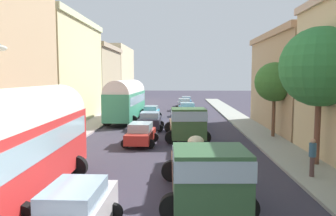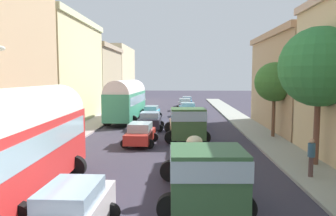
# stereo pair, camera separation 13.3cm
# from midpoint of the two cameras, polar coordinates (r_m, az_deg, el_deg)

# --- Properties ---
(ground_plane) EXTENTS (154.00, 154.00, 0.00)m
(ground_plane) POSITION_cam_midpoint_polar(r_m,az_deg,el_deg) (30.97, 0.08, -3.00)
(ground_plane) COLOR #373340
(sidewalk_left) EXTENTS (2.50, 70.00, 0.14)m
(sidewalk_left) POSITION_cam_midpoint_polar(r_m,az_deg,el_deg) (32.04, -13.01, -2.73)
(sidewalk_left) COLOR #A39696
(sidewalk_left) RESTS_ON ground
(sidewalk_right) EXTENTS (2.50, 70.00, 0.14)m
(sidewalk_right) POSITION_cam_midpoint_polar(r_m,az_deg,el_deg) (31.56, 13.37, -2.86)
(sidewalk_right) COLOR #999D94
(sidewalk_right) RESTS_ON ground
(building_left_2) EXTENTS (4.52, 14.18, 10.36)m
(building_left_2) POSITION_cam_midpoint_polar(r_m,az_deg,el_deg) (34.77, -17.56, 6.28)
(building_left_2) COLOR beige
(building_left_2) RESTS_ON ground
(building_left_3) EXTENTS (6.53, 12.90, 8.85)m
(building_left_3) POSITION_cam_midpoint_polar(r_m,az_deg,el_deg) (48.21, -13.05, 5.20)
(building_left_3) COLOR tan
(building_left_3) RESTS_ON ground
(building_left_4) EXTENTS (4.76, 14.72, 9.96)m
(building_left_4) POSITION_cam_midpoint_polar(r_m,az_deg,el_deg) (61.87, -9.12, 5.78)
(building_left_4) COLOR beige
(building_left_4) RESTS_ON ground
(building_right_2) EXTENTS (5.95, 12.87, 8.26)m
(building_right_2) POSITION_cam_midpoint_polar(r_m,az_deg,el_deg) (30.34, 21.66, 4.32)
(building_right_2) COLOR tan
(building_right_2) RESTS_ON ground
(parked_bus_0) EXTENTS (3.47, 8.93, 4.17)m
(parked_bus_0) POSITION_cam_midpoint_polar(r_m,az_deg,el_deg) (13.08, -24.20, -4.89)
(parked_bus_0) COLOR red
(parked_bus_0) RESTS_ON ground
(parked_bus_1) EXTENTS (3.52, 9.81, 4.20)m
(parked_bus_1) POSITION_cam_midpoint_polar(r_m,az_deg,el_deg) (33.43, -7.38, 1.59)
(parked_bus_1) COLOR #3A916A
(parked_bus_1) RESTS_ON ground
(cargo_truck_0) EXTENTS (3.30, 6.91, 2.35)m
(cargo_truck_0) POSITION_cam_midpoint_polar(r_m,az_deg,el_deg) (11.70, 6.12, -10.93)
(cargo_truck_0) COLOR #315835
(cargo_truck_0) RESTS_ON ground
(cargo_truck_1) EXTENTS (3.38, 7.46, 2.46)m
(cargo_truck_1) POSITION_cam_midpoint_polar(r_m,az_deg,el_deg) (23.52, 3.10, -2.67)
(cargo_truck_1) COLOR #375A31
(cargo_truck_1) RESTS_ON ground
(car_0) EXTENTS (2.17, 3.82, 1.56)m
(car_0) POSITION_cam_midpoint_polar(r_m,az_deg,el_deg) (30.63, 3.24, -1.64)
(car_0) COLOR silver
(car_0) RESTS_ON ground
(car_1) EXTENTS (2.47, 3.77, 1.56)m
(car_1) POSITION_cam_midpoint_polar(r_m,az_deg,el_deg) (38.07, 3.22, -0.22)
(car_1) COLOR #3C93BC
(car_1) RESTS_ON ground
(car_2) EXTENTS (2.31, 3.83, 1.62)m
(car_2) POSITION_cam_midpoint_polar(r_m,az_deg,el_deg) (44.30, 2.72, 0.61)
(car_2) COLOR gray
(car_2) RESTS_ON ground
(car_3) EXTENTS (2.11, 3.90, 1.49)m
(car_3) POSITION_cam_midpoint_polar(r_m,az_deg,el_deg) (50.95, 3.09, 1.17)
(car_3) COLOR #3C8ECA
(car_3) RESTS_ON ground
(car_4) EXTENTS (2.23, 4.11, 1.59)m
(car_4) POSITION_cam_midpoint_polar(r_m,az_deg,el_deg) (9.85, -16.26, -17.12)
(car_4) COLOR silver
(car_4) RESTS_ON ground
(car_5) EXTENTS (2.28, 3.80, 1.48)m
(car_5) POSITION_cam_midpoint_polar(r_m,az_deg,el_deg) (22.16, -4.91, -4.47)
(car_5) COLOR red
(car_5) RESTS_ON ground
(car_6) EXTENTS (2.40, 3.68, 1.51)m
(car_6) POSITION_cam_midpoint_polar(r_m,az_deg,el_deg) (28.44, -3.27, -2.20)
(car_6) COLOR black
(car_6) RESTS_ON ground
(car_7) EXTENTS (2.18, 3.84, 1.43)m
(car_7) POSITION_cam_midpoint_polar(r_m,az_deg,el_deg) (35.34, -3.06, -0.77)
(car_7) COLOR #3495BE
(car_7) RESTS_ON ground
(pedestrian_1) EXTENTS (0.38, 0.38, 1.84)m
(pedestrian_1) POSITION_cam_midpoint_polar(r_m,az_deg,el_deg) (15.97, 23.48, -7.61)
(pedestrian_1) COLOR #523A3A
(pedestrian_1) RESTS_ON ground
(roadside_tree_1) EXTENTS (3.95, 3.95, 7.01)m
(roadside_tree_1) POSITION_cam_midpoint_polar(r_m,az_deg,el_deg) (17.98, 24.60, 6.45)
(roadside_tree_1) COLOR brown
(roadside_tree_1) RESTS_ON ground
(roadside_tree_2) EXTENTS (2.87, 2.87, 5.60)m
(roadside_tree_2) POSITION_cam_midpoint_polar(r_m,az_deg,el_deg) (25.32, 17.79, 4.27)
(roadside_tree_2) COLOR brown
(roadside_tree_2) RESTS_ON ground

